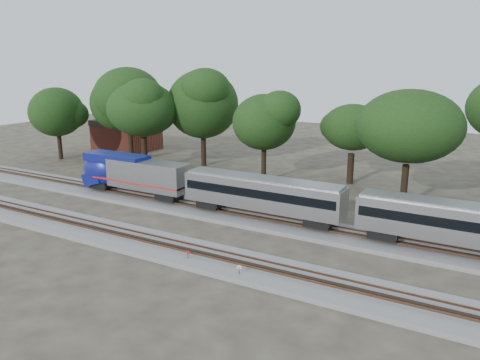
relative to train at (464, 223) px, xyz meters
name	(u,v)px	position (x,y,z in m)	size (l,w,h in m)	color
ground	(162,228)	(-25.28, -6.00, -3.04)	(160.00, 160.00, 0.00)	#383328
track_far	(198,209)	(-25.28, 0.00, -2.83)	(160.00, 5.00, 0.73)	slate
track_near	(133,239)	(-25.28, -10.00, -2.83)	(160.00, 5.00, 0.73)	slate
train	(464,223)	(0.00, 0.00, 0.00)	(84.44, 2.90, 4.28)	#AEB1B6
switch_stand_red	(188,255)	(-18.45, -11.27, -2.36)	(0.33, 0.11, 1.06)	#512D19
switch_stand_white	(239,270)	(-13.59, -11.72, -2.34)	(0.35, 0.11, 1.10)	#512D19
switch_lever	(182,261)	(-18.91, -11.46, -2.89)	(0.50, 0.30, 0.30)	#512D19
brick_building	(126,134)	(-56.57, 23.36, -0.43)	(11.00, 7.94, 5.17)	brown
tree_0	(57,112)	(-59.55, 11.30, 4.47)	(7.66, 7.66, 10.79)	black
tree_1	(128,96)	(-48.82, 15.96, 6.98)	(10.20, 10.20, 14.37)	black
tree_2	(142,109)	(-42.96, 12.35, 5.64)	(8.83, 8.83, 12.45)	black
tree_3	(203,104)	(-36.82, 18.51, 6.10)	(9.31, 9.31, 13.12)	black
tree_4	(264,122)	(-24.84, 14.67, 4.70)	(7.88, 7.88, 11.11)	black
tree_5	(353,127)	(-14.59, 18.98, 4.20)	(7.38, 7.38, 10.41)	black
tree_6	(410,126)	(-6.65, 11.75, 5.75)	(8.94, 8.94, 12.61)	black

